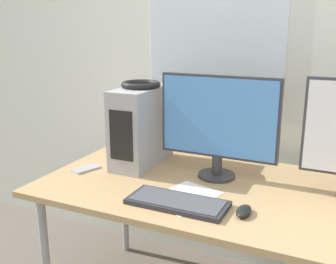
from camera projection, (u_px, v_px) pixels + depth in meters
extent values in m
cube|color=silver|center=(321.00, 39.00, 1.97)|extent=(8.00, 0.06, 2.70)
cube|color=tan|center=(294.00, 202.00, 1.64)|extent=(2.26, 0.88, 0.03)
cylinder|color=#99999E|center=(46.00, 260.00, 1.85)|extent=(0.04, 0.04, 0.68)
cylinder|color=#99999E|center=(125.00, 201.00, 2.48)|extent=(0.04, 0.04, 0.68)
cube|color=#9E9EA3|center=(142.00, 126.00, 2.02)|extent=(0.18, 0.40, 0.40)
cube|color=black|center=(121.00, 136.00, 1.85)|extent=(0.12, 0.00, 0.24)
torus|color=black|center=(141.00, 84.00, 1.97)|extent=(0.20, 0.20, 0.03)
cylinder|color=#333338|center=(217.00, 175.00, 1.88)|extent=(0.18, 0.18, 0.02)
cylinder|color=#333338|center=(217.00, 164.00, 1.87)|extent=(0.05, 0.05, 0.10)
cube|color=#333338|center=(219.00, 117.00, 1.81)|extent=(0.56, 0.03, 0.39)
cube|color=#4C8CD8|center=(218.00, 118.00, 1.80)|extent=(0.54, 0.00, 0.36)
cube|color=#28282D|center=(177.00, 203.00, 1.59)|extent=(0.41, 0.18, 0.02)
cube|color=#47474C|center=(177.00, 200.00, 1.58)|extent=(0.37, 0.15, 0.00)
ellipsoid|color=black|center=(244.00, 211.00, 1.50)|extent=(0.06, 0.11, 0.03)
cube|color=#99999E|center=(86.00, 169.00, 1.98)|extent=(0.11, 0.15, 0.01)
cube|color=white|center=(184.00, 197.00, 1.66)|extent=(0.29, 0.34, 0.00)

